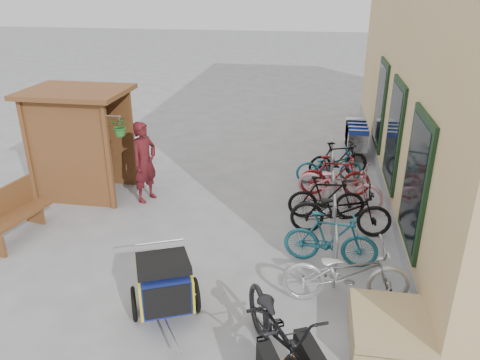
% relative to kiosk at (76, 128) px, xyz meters
% --- Properties ---
extents(ground, '(80.00, 80.00, 0.00)m').
position_rel_kiosk_xyz_m(ground, '(3.28, -2.47, -1.55)').
color(ground, '#98999B').
extents(kiosk, '(2.49, 1.65, 2.40)m').
position_rel_kiosk_xyz_m(kiosk, '(0.00, 0.00, 0.00)').
color(kiosk, brown).
rests_on(kiosk, ground).
extents(bike_rack, '(0.05, 5.35, 0.86)m').
position_rel_kiosk_xyz_m(bike_rack, '(5.58, -0.07, -1.04)').
color(bike_rack, '#A5A8AD').
rests_on(bike_rack, ground).
extents(pallet_stack, '(1.00, 1.20, 0.40)m').
position_rel_kiosk_xyz_m(pallet_stack, '(6.28, -3.87, -1.34)').
color(pallet_stack, tan).
rests_on(pallet_stack, ground).
extents(bench, '(0.74, 1.62, 0.99)m').
position_rel_kiosk_xyz_m(bench, '(-0.40, -2.12, -1.05)').
color(bench, brown).
rests_on(bench, ground).
extents(shopping_carts, '(0.54, 1.82, 0.97)m').
position_rel_kiosk_xyz_m(shopping_carts, '(6.28, 3.74, -0.99)').
color(shopping_carts, silver).
rests_on(shopping_carts, ground).
extents(child_trailer, '(1.09, 1.65, 0.97)m').
position_rel_kiosk_xyz_m(child_trailer, '(3.13, -3.75, -1.02)').
color(child_trailer, navy).
rests_on(child_trailer, ground).
extents(cargo_bike, '(1.57, 2.24, 1.12)m').
position_rel_kiosk_xyz_m(cargo_bike, '(4.84, -4.58, -1.00)').
color(cargo_bike, black).
rests_on(cargo_bike, ground).
extents(person_kiosk, '(0.65, 0.77, 1.79)m').
position_rel_kiosk_xyz_m(person_kiosk, '(1.54, -0.09, -0.66)').
color(person_kiosk, maroon).
rests_on(person_kiosk, ground).
extents(bike_0, '(1.97, 0.86, 1.00)m').
position_rel_kiosk_xyz_m(bike_0, '(5.73, -3.03, -1.05)').
color(bike_0, '#ACACB0').
rests_on(bike_0, ground).
extents(bike_1, '(1.63, 0.60, 0.96)m').
position_rel_kiosk_xyz_m(bike_1, '(5.51, -2.03, -1.07)').
color(bike_1, '#1C5F72').
rests_on(bike_1, ground).
extents(bike_2, '(1.93, 0.72, 1.00)m').
position_rel_kiosk_xyz_m(bike_2, '(5.71, -0.96, -1.05)').
color(bike_2, black).
rests_on(bike_2, ground).
extents(bike_3, '(1.58, 0.57, 0.93)m').
position_rel_kiosk_xyz_m(bike_3, '(5.45, -0.36, -1.09)').
color(bike_3, black).
rests_on(bike_3, ground).
extents(bike_4, '(2.01, 1.26, 1.00)m').
position_rel_kiosk_xyz_m(bike_4, '(5.73, 0.30, -1.05)').
color(bike_4, '#D38891').
rests_on(bike_4, ground).
extents(bike_5, '(1.61, 0.55, 0.95)m').
position_rel_kiosk_xyz_m(bike_5, '(5.65, 0.81, -1.08)').
color(bike_5, maroon).
rests_on(bike_5, ground).
extents(bike_6, '(1.68, 0.89, 0.84)m').
position_rel_kiosk_xyz_m(bike_6, '(5.53, 1.53, -1.13)').
color(bike_6, '#1C5F72').
rests_on(bike_6, ground).
extents(bike_7, '(1.58, 0.91, 0.91)m').
position_rel_kiosk_xyz_m(bike_7, '(5.76, 1.94, -1.10)').
color(bike_7, black).
rests_on(bike_7, ground).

